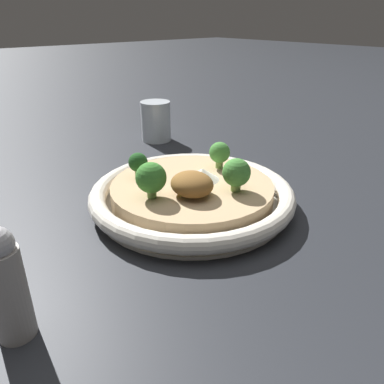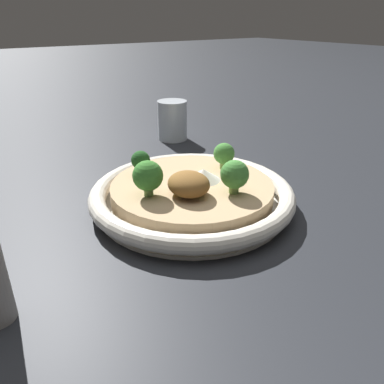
# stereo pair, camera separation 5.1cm
# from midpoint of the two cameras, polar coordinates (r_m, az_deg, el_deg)

# --- Properties ---
(ground_plane) EXTENTS (6.00, 6.00, 0.00)m
(ground_plane) POSITION_cam_midpoint_polar(r_m,az_deg,el_deg) (0.52, 2.81, -2.26)
(ground_plane) COLOR #23262B
(risotto_bowl) EXTENTS (0.28, 0.28, 0.04)m
(risotto_bowl) POSITION_cam_midpoint_polar(r_m,az_deg,el_deg) (0.51, 2.85, -0.44)
(risotto_bowl) COLOR silver
(risotto_bowl) RESTS_ON ground_plane
(cheese_sprinkle) EXTENTS (0.05, 0.05, 0.02)m
(cheese_sprinkle) POSITION_cam_midpoint_polar(r_m,az_deg,el_deg) (0.51, 4.52, 2.67)
(cheese_sprinkle) COLOR white
(cheese_sprinkle) RESTS_ON risotto_bowl
(crispy_onion_garnish) EXTENTS (0.06, 0.05, 0.03)m
(crispy_onion_garnish) POSITION_cam_midpoint_polar(r_m,az_deg,el_deg) (0.47, 2.64, 1.15)
(crispy_onion_garnish) COLOR brown
(crispy_onion_garnish) RESTS_ON risotto_bowl
(broccoli_front_left) EXTENTS (0.03, 0.03, 0.04)m
(broccoli_front_left) POSITION_cam_midpoint_polar(r_m,az_deg,el_deg) (0.52, -5.07, 4.67)
(broccoli_front_left) COLOR #84A856
(broccoli_front_left) RESTS_ON risotto_bowl
(broccoli_front) EXTENTS (0.04, 0.04, 0.05)m
(broccoli_front) POSITION_cam_midpoint_polar(r_m,az_deg,el_deg) (0.46, -3.92, 2.53)
(broccoli_front) COLOR #668E47
(broccoli_front) RESTS_ON risotto_bowl
(broccoli_back_right) EXTENTS (0.04, 0.04, 0.04)m
(broccoli_back_right) POSITION_cam_midpoint_polar(r_m,az_deg,el_deg) (0.47, 9.59, 2.51)
(broccoli_back_right) COLOR #759E4C
(broccoli_back_right) RESTS_ON risotto_bowl
(broccoli_back_left) EXTENTS (0.03, 0.03, 0.04)m
(broccoli_back_left) POSITION_cam_midpoint_polar(r_m,az_deg,el_deg) (0.55, 7.57, 5.68)
(broccoli_back_left) COLOR #759E4C
(broccoli_back_left) RESTS_ON risotto_bowl
(drinking_glass) EXTENTS (0.06, 0.06, 0.08)m
(drinking_glass) POSITION_cam_midpoint_polar(r_m,az_deg,el_deg) (0.80, -1.15, 10.83)
(drinking_glass) COLOR silver
(drinking_glass) RESTS_ON ground_plane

